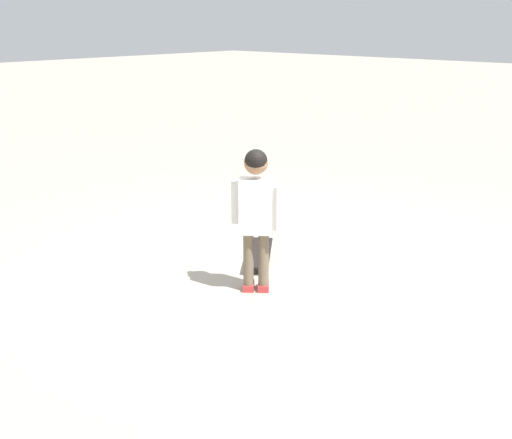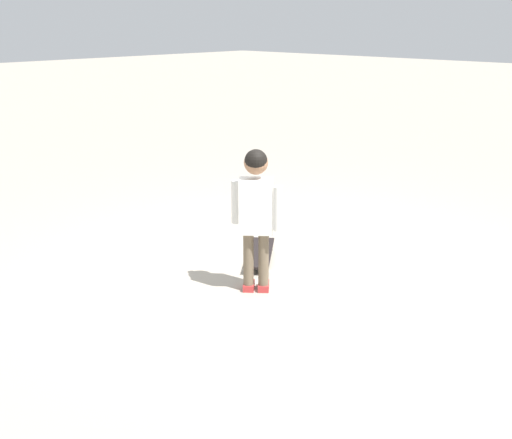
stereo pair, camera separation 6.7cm
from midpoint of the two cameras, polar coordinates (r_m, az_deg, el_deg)
The scene contains 3 objects.
ground_plane at distance 5.44m, azimuth 2.29°, elevation -3.79°, with size 50.00×50.00×0.00m, color #9E9384.
child_person at distance 4.69m, azimuth -0.41°, elevation 1.25°, with size 0.27×0.40×1.06m.
skateboard at distance 5.49m, azimuth -0.09°, elevation -2.91°, with size 0.69×0.60×0.07m.
Camera 1 is at (3.91, 3.24, 1.94)m, focal length 46.40 mm.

